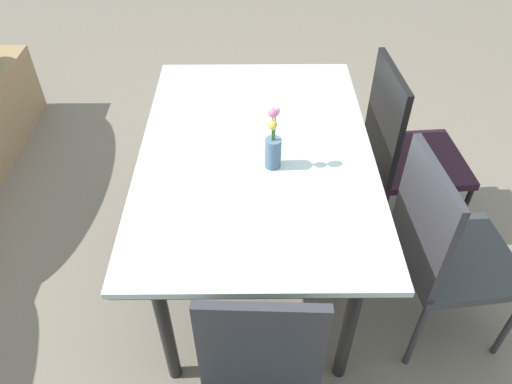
# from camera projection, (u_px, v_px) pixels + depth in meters

# --- Properties ---
(ground_plane) EXTENTS (12.00, 12.00, 0.00)m
(ground_plane) POSITION_uv_depth(u_px,v_px,m) (273.00, 272.00, 2.56)
(ground_plane) COLOR #756B5B
(dining_table) EXTENTS (1.49, 0.99, 0.77)m
(dining_table) POSITION_uv_depth(u_px,v_px,m) (256.00, 161.00, 2.13)
(dining_table) COLOR #B2C6C1
(dining_table) RESTS_ON ground
(chair_near_right) EXTENTS (0.51, 0.51, 0.97)m
(chair_near_right) POSITION_uv_depth(u_px,v_px,m) (404.00, 147.00, 2.49)
(chair_near_right) COLOR black
(chair_near_right) RESTS_ON ground
(chair_near_left) EXTENTS (0.50, 0.50, 0.95)m
(chair_near_left) POSITION_uv_depth(u_px,v_px,m) (443.00, 246.00, 2.00)
(chair_near_left) COLOR #2E3234
(chair_near_left) RESTS_ON ground
(flower_vase) EXTENTS (0.07, 0.07, 0.28)m
(flower_vase) POSITION_uv_depth(u_px,v_px,m) (273.00, 144.00, 1.93)
(flower_vase) COLOR slate
(flower_vase) RESTS_ON dining_table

